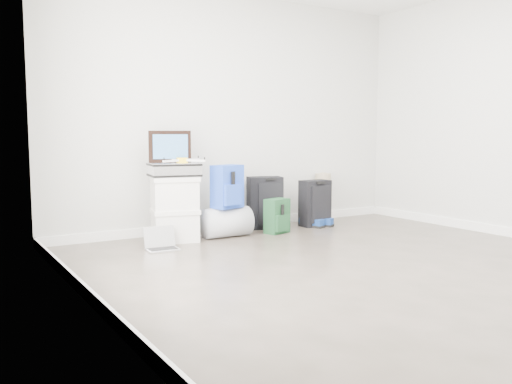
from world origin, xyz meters
TOP-DOWN VIEW (x-y plane):
  - ground at (0.00, 0.00)m, footprint 5.00×5.00m
  - room_envelope at (0.00, 0.02)m, footprint 4.52×5.02m
  - boxes_stack at (-0.93, 2.11)m, footprint 0.54×0.47m
  - briefcase at (-0.93, 2.11)m, footprint 0.54×0.43m
  - painting at (-0.93, 2.20)m, footprint 0.43×0.13m
  - drone at (-0.85, 2.09)m, footprint 0.53×0.53m
  - duffel_bag at (-0.37, 2.03)m, footprint 0.52×0.33m
  - blue_backpack at (-0.37, 2.00)m, footprint 0.37×0.32m
  - large_suitcase at (0.27, 2.26)m, footprint 0.44×0.35m
  - green_backpack at (0.22, 1.93)m, footprint 0.31×0.27m
  - carry_on at (0.88, 2.09)m, footprint 0.35×0.23m
  - shoes at (0.87, 2.05)m, footprint 0.37×0.33m
  - rolled_rug at (1.22, 2.38)m, footprint 0.20×0.20m
  - laptop at (-1.21, 1.78)m, footprint 0.32×0.24m

SIDE VIEW (x-z plane):
  - ground at x=0.00m, z-range 0.00..0.00m
  - shoes at x=0.87m, z-range 0.00..0.10m
  - laptop at x=-1.21m, z-range -0.06..0.16m
  - duffel_bag at x=-0.37m, z-range 0.00..0.32m
  - green_backpack at x=0.22m, z-range -0.01..0.38m
  - carry_on at x=0.88m, z-range 0.00..0.55m
  - rolled_rug at x=1.22m, z-range 0.00..0.61m
  - large_suitcase at x=0.27m, z-range 0.00..0.61m
  - boxes_stack at x=-0.93m, z-range 0.00..0.67m
  - blue_backpack at x=-0.37m, z-range 0.31..0.77m
  - briefcase at x=-0.93m, z-range 0.67..0.81m
  - drone at x=-0.85m, z-range 0.81..0.86m
  - painting at x=-0.93m, z-range 0.81..1.14m
  - room_envelope at x=0.00m, z-range 0.37..3.08m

